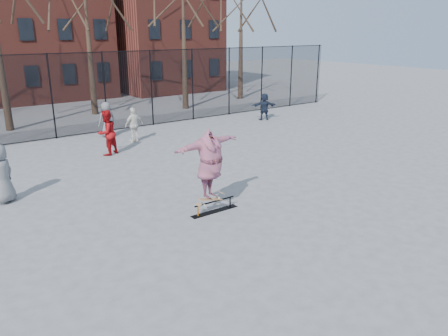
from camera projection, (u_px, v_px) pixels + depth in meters
ground at (252, 224)px, 11.82m from camera, size 100.00×100.00×0.00m
skate_rail at (215, 207)px, 12.57m from camera, size 1.53×0.23×0.34m
skateboard at (210, 200)px, 12.41m from camera, size 0.81×0.19×0.10m
skater at (210, 166)px, 12.10m from camera, size 2.49×1.16×1.96m
bystander_grey at (1, 174)px, 13.04m from camera, size 1.05×0.99×1.81m
bystander_red at (107, 133)px, 18.03m from camera, size 1.13×1.03×1.88m
bystander_white at (134, 125)px, 20.20m from camera, size 0.97×0.48×1.59m
bystander_navy at (264, 107)px, 25.09m from camera, size 1.48×1.06×1.54m
bystander_extra at (107, 120)px, 21.08m from camera, size 0.85×0.57×1.71m
fence at (81, 93)px, 21.17m from camera, size 34.03×0.07×4.00m
rowhouses at (22, 13)px, 30.34m from camera, size 29.00×7.00×13.00m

